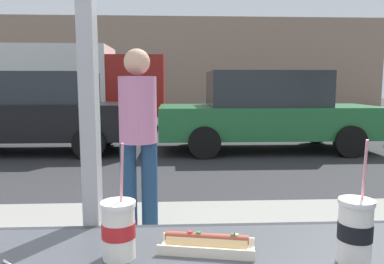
{
  "coord_description": "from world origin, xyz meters",
  "views": [
    {
      "loc": [
        0.27,
        -1.13,
        1.44
      ],
      "look_at": [
        0.46,
        2.68,
        0.95
      ],
      "focal_mm": 34.8,
      "sensor_mm": 36.0,
      "label": 1
    }
  ],
  "objects_px": {
    "parked_car_green": "(266,111)",
    "pedestrian": "(138,132)",
    "soda_cup_right": "(355,230)",
    "hotdog_tray_far": "(207,243)",
    "parked_car_black": "(35,112)",
    "box_truck": "(54,83)",
    "soda_cup_left": "(119,229)"
  },
  "relations": [
    {
      "from": "parked_car_black",
      "to": "box_truck",
      "type": "bearing_deg",
      "value": 102.25
    },
    {
      "from": "soda_cup_left",
      "to": "parked_car_green",
      "type": "bearing_deg",
      "value": 72.98
    },
    {
      "from": "soda_cup_right",
      "to": "pedestrian",
      "type": "xyz_separation_m",
      "value": [
        -0.76,
        2.28,
        -0.03
      ]
    },
    {
      "from": "pedestrian",
      "to": "parked_car_green",
      "type": "bearing_deg",
      "value": 64.47
    },
    {
      "from": "soda_cup_left",
      "to": "hotdog_tray_far",
      "type": "bearing_deg",
      "value": 6.76
    },
    {
      "from": "soda_cup_right",
      "to": "hotdog_tray_far",
      "type": "xyz_separation_m",
      "value": [
        -0.37,
        0.09,
        -0.06
      ]
    },
    {
      "from": "parked_car_green",
      "to": "pedestrian",
      "type": "xyz_separation_m",
      "value": [
        -2.34,
        -4.89,
        0.17
      ]
    },
    {
      "from": "pedestrian",
      "to": "soda_cup_right",
      "type": "bearing_deg",
      "value": -71.49
    },
    {
      "from": "soda_cup_left",
      "to": "parked_car_green",
      "type": "height_order",
      "value": "parked_car_green"
    },
    {
      "from": "parked_car_black",
      "to": "parked_car_green",
      "type": "bearing_deg",
      "value": 0.0
    },
    {
      "from": "parked_car_green",
      "to": "pedestrian",
      "type": "bearing_deg",
      "value": -115.53
    },
    {
      "from": "soda_cup_left",
      "to": "pedestrian",
      "type": "height_order",
      "value": "pedestrian"
    },
    {
      "from": "soda_cup_left",
      "to": "soda_cup_right",
      "type": "height_order",
      "value": "soda_cup_right"
    },
    {
      "from": "soda_cup_right",
      "to": "parked_car_black",
      "type": "relative_size",
      "value": 0.07
    },
    {
      "from": "soda_cup_left",
      "to": "pedestrian",
      "type": "xyz_separation_m",
      "value": [
        -0.16,
        2.22,
        -0.02
      ]
    },
    {
      "from": "soda_cup_right",
      "to": "parked_car_green",
      "type": "xyz_separation_m",
      "value": [
        1.57,
        7.17,
        -0.2
      ]
    },
    {
      "from": "parked_car_green",
      "to": "box_truck",
      "type": "height_order",
      "value": "box_truck"
    },
    {
      "from": "soda_cup_left",
      "to": "box_truck",
      "type": "relative_size",
      "value": 0.04
    },
    {
      "from": "parked_car_green",
      "to": "box_truck",
      "type": "bearing_deg",
      "value": 143.61
    },
    {
      "from": "soda_cup_left",
      "to": "parked_car_black",
      "type": "height_order",
      "value": "parked_car_black"
    },
    {
      "from": "hotdog_tray_far",
      "to": "parked_car_black",
      "type": "relative_size",
      "value": 0.06
    },
    {
      "from": "soda_cup_left",
      "to": "box_truck",
      "type": "xyz_separation_m",
      "value": [
        -3.75,
        11.48,
        0.43
      ]
    },
    {
      "from": "hotdog_tray_far",
      "to": "parked_car_black",
      "type": "bearing_deg",
      "value": 113.2
    },
    {
      "from": "soda_cup_right",
      "to": "box_truck",
      "type": "distance_m",
      "value": 12.34
    },
    {
      "from": "parked_car_green",
      "to": "soda_cup_right",
      "type": "bearing_deg",
      "value": -102.37
    },
    {
      "from": "parked_car_green",
      "to": "pedestrian",
      "type": "height_order",
      "value": "pedestrian"
    },
    {
      "from": "parked_car_green",
      "to": "pedestrian",
      "type": "distance_m",
      "value": 5.42
    },
    {
      "from": "soda_cup_right",
      "to": "hotdog_tray_far",
      "type": "distance_m",
      "value": 0.39
    },
    {
      "from": "hotdog_tray_far",
      "to": "box_truck",
      "type": "bearing_deg",
      "value": 109.18
    },
    {
      "from": "soda_cup_left",
      "to": "box_truck",
      "type": "distance_m",
      "value": 12.09
    },
    {
      "from": "hotdog_tray_far",
      "to": "parked_car_green",
      "type": "bearing_deg",
      "value": 74.66
    },
    {
      "from": "soda_cup_right",
      "to": "parked_car_black",
      "type": "bearing_deg",
      "value": 115.41
    }
  ]
}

